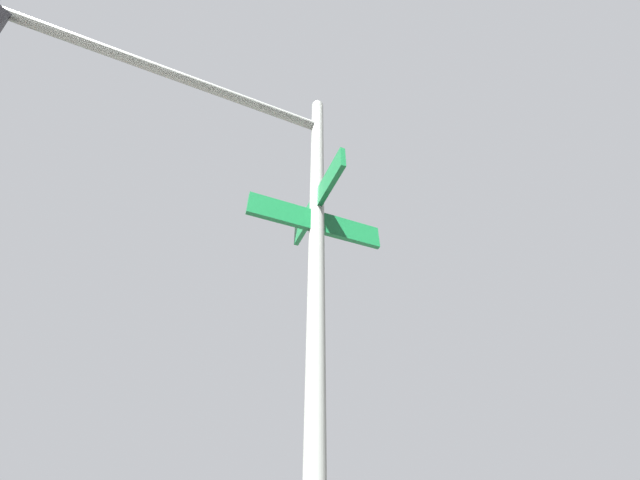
# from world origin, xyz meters

# --- Properties ---
(traffic_signal_near) EXTENTS (2.06, 3.03, 5.00)m
(traffic_signal_near) POSITION_xyz_m (-6.40, -6.14, 3.52)
(traffic_signal_near) COLOR slate
(traffic_signal_near) RESTS_ON ground_plane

